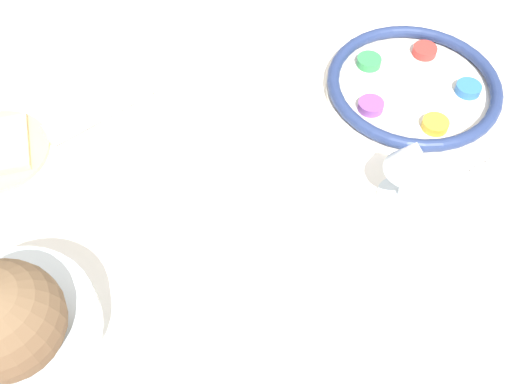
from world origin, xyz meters
TOP-DOWN VIEW (x-y plane):
  - ground_plane at (0.00, 0.00)m, footprint 8.00×8.00m
  - dining_table at (0.00, 0.00)m, footprint 1.59×1.10m
  - seder_plate at (-0.27, 0.06)m, footprint 0.28×0.28m
  - wine_glass at (-0.12, 0.21)m, footprint 0.07×0.07m
  - fruit_stand at (0.40, 0.18)m, footprint 0.19×0.19m
  - coconut at (0.39, 0.21)m, footprint 0.11×0.11m
  - napkin_roll at (0.18, -0.16)m, footprint 0.19×0.06m
  - spoon at (0.15, -0.20)m, footprint 0.17×0.03m

SIDE VIEW (x-z plane):
  - ground_plane at x=0.00m, z-range 0.00..0.00m
  - dining_table at x=0.00m, z-range 0.00..0.78m
  - spoon at x=0.15m, z-range 0.78..0.78m
  - seder_plate at x=-0.27m, z-range 0.78..0.81m
  - napkin_roll at x=0.18m, z-range 0.78..0.81m
  - wine_glass at x=-0.12m, z-range 0.80..0.92m
  - fruit_stand at x=0.40m, z-range 0.81..0.93m
  - coconut at x=0.39m, z-range 0.90..1.02m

